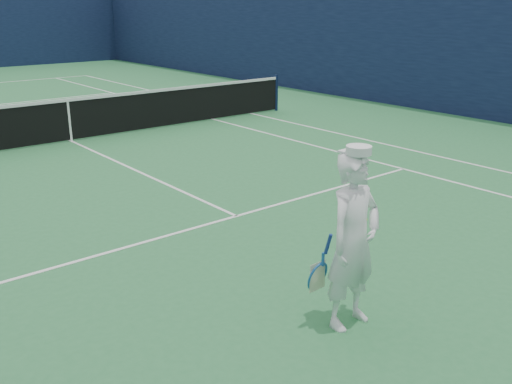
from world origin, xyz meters
TOP-DOWN VIEW (x-y plane):
  - ground at (0.00, 0.00)m, footprint 80.00×80.00m
  - court_markings at (0.00, 0.00)m, footprint 11.03×23.83m
  - windscreen_fence at (0.00, 0.00)m, footprint 20.12×36.12m
  - tennis_net at (0.00, 0.00)m, footprint 12.88×0.09m
  - tennis_player at (-0.95, -9.54)m, footprint 0.77×0.47m

SIDE VIEW (x-z plane):
  - ground at x=0.00m, z-range 0.00..0.00m
  - court_markings at x=0.00m, z-range 0.00..0.01m
  - tennis_net at x=0.00m, z-range 0.02..1.09m
  - tennis_player at x=-0.95m, z-range -0.02..1.83m
  - windscreen_fence at x=0.00m, z-range 0.00..4.00m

